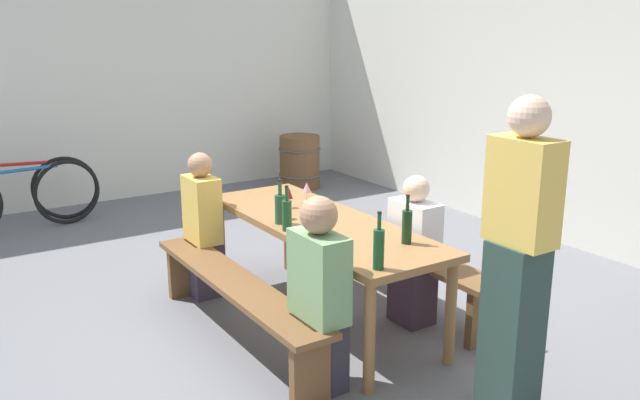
% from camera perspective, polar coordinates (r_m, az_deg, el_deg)
% --- Properties ---
extents(ground_plane, '(24.00, 24.00, 0.00)m').
position_cam_1_polar(ground_plane, '(4.93, 0.00, -10.15)').
color(ground_plane, slate).
extents(back_wall, '(14.00, 0.20, 3.20)m').
position_cam_1_polar(back_wall, '(6.64, 22.83, 9.55)').
color(back_wall, silver).
rests_on(back_wall, ground).
extents(side_wall, '(0.20, 6.46, 3.20)m').
position_cam_1_polar(side_wall, '(8.45, -16.50, 11.01)').
color(side_wall, silver).
rests_on(side_wall, ground).
extents(tasting_table, '(2.18, 0.75, 0.75)m').
position_cam_1_polar(tasting_table, '(4.69, 0.00, -2.70)').
color(tasting_table, olive).
rests_on(tasting_table, ground).
extents(bench_near, '(2.08, 0.30, 0.45)m').
position_cam_1_polar(bench_near, '(4.49, -7.34, -7.93)').
color(bench_near, brown).
rests_on(bench_near, ground).
extents(bench_far, '(2.08, 0.30, 0.45)m').
position_cam_1_polar(bench_far, '(5.17, 6.33, -4.76)').
color(bench_far, brown).
rests_on(bench_far, ground).
extents(wine_bottle_0, '(0.06, 0.06, 0.34)m').
position_cam_1_polar(wine_bottle_0, '(3.73, 5.10, -4.15)').
color(wine_bottle_0, '#194723').
rests_on(wine_bottle_0, tasting_table).
extents(wine_bottle_1, '(0.06, 0.06, 0.32)m').
position_cam_1_polar(wine_bottle_1, '(4.19, 7.52, -2.21)').
color(wine_bottle_1, '#143319').
rests_on(wine_bottle_1, tasting_table).
extents(wine_bottle_2, '(0.08, 0.08, 0.31)m').
position_cam_1_polar(wine_bottle_2, '(4.57, -3.46, -0.69)').
color(wine_bottle_2, '#234C2D').
rests_on(wine_bottle_2, tasting_table).
extents(wine_bottle_3, '(0.07, 0.07, 0.31)m').
position_cam_1_polar(wine_bottle_3, '(4.41, -2.88, -1.25)').
color(wine_bottle_3, '#194723').
rests_on(wine_bottle_3, tasting_table).
extents(wine_glass_0, '(0.07, 0.07, 0.16)m').
position_cam_1_polar(wine_glass_0, '(5.12, -1.15, 1.02)').
color(wine_glass_0, silver).
rests_on(wine_glass_0, tasting_table).
extents(wine_glass_1, '(0.07, 0.07, 0.14)m').
position_cam_1_polar(wine_glass_1, '(4.68, -2.89, -0.51)').
color(wine_glass_1, silver).
rests_on(wine_glass_1, tasting_table).
extents(wine_glass_2, '(0.07, 0.07, 0.18)m').
position_cam_1_polar(wine_glass_2, '(4.56, -0.31, -0.53)').
color(wine_glass_2, silver).
rests_on(wine_glass_2, tasting_table).
extents(wine_glass_3, '(0.06, 0.06, 0.16)m').
position_cam_1_polar(wine_glass_3, '(4.97, -2.71, 0.54)').
color(wine_glass_3, silver).
rests_on(wine_glass_3, tasting_table).
extents(seated_guest_near_0, '(0.33, 0.24, 1.15)m').
position_cam_1_polar(seated_guest_near_0, '(5.23, -10.09, -2.45)').
color(seated_guest_near_0, '#3C3345').
rests_on(seated_guest_near_0, ground).
extents(seated_guest_near_1, '(0.39, 0.24, 1.18)m').
position_cam_1_polar(seated_guest_near_1, '(3.83, -0.10, -8.58)').
color(seated_guest_near_1, '#312D36').
rests_on(seated_guest_near_1, ground).
extents(seated_guest_far_0, '(0.37, 0.24, 1.09)m').
position_cam_1_polar(seated_guest_far_0, '(4.73, 8.10, -4.71)').
color(seated_guest_far_0, '#3C2B38').
rests_on(seated_guest_far_0, ground).
extents(standing_host, '(0.35, 0.24, 1.76)m').
position_cam_1_polar(standing_host, '(3.61, 16.67, -5.56)').
color(standing_host, '#273B34').
rests_on(standing_host, ground).
extents(wine_barrel, '(0.56, 0.56, 0.69)m').
position_cam_1_polar(wine_barrel, '(8.68, -1.77, 3.33)').
color(wine_barrel, brown).
rests_on(wine_barrel, ground).
extents(parked_bicycle_0, '(0.45, 1.74, 0.90)m').
position_cam_1_polar(parked_bicycle_0, '(7.80, -25.21, 0.76)').
color(parked_bicycle_0, black).
rests_on(parked_bicycle_0, ground).
extents(parked_bicycle_1, '(0.24, 1.69, 0.90)m').
position_cam_1_polar(parked_bicycle_1, '(7.44, -24.75, 0.18)').
color(parked_bicycle_1, black).
rests_on(parked_bicycle_1, ground).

